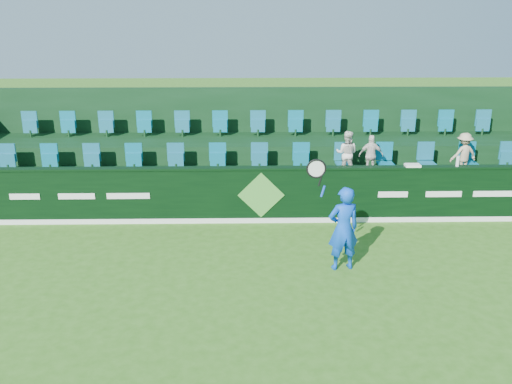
{
  "coord_description": "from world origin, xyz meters",
  "views": [
    {
      "loc": [
        -0.35,
        -8.7,
        5.06
      ],
      "look_at": [
        -0.14,
        2.8,
        1.15
      ],
      "focal_mm": 40.0,
      "sensor_mm": 36.0,
      "label": 1
    }
  ],
  "objects_px": {
    "spectator_left": "(347,153)",
    "spectator_right": "(464,154)",
    "spectator_middle": "(371,155)",
    "drinks_bottle": "(458,161)",
    "tennis_player": "(343,228)",
    "towel": "(413,165)"
  },
  "relations": [
    {
      "from": "spectator_right",
      "to": "spectator_middle",
      "type": "bearing_deg",
      "value": -12.69
    },
    {
      "from": "spectator_right",
      "to": "towel",
      "type": "distance_m",
      "value": 1.96
    },
    {
      "from": "spectator_middle",
      "to": "towel",
      "type": "bearing_deg",
      "value": 128.04
    },
    {
      "from": "spectator_right",
      "to": "drinks_bottle",
      "type": "bearing_deg",
      "value": 50.64
    },
    {
      "from": "spectator_left",
      "to": "drinks_bottle",
      "type": "relative_size",
      "value": 4.66
    },
    {
      "from": "spectator_left",
      "to": "spectator_right",
      "type": "bearing_deg",
      "value": -160.4
    },
    {
      "from": "spectator_middle",
      "to": "spectator_right",
      "type": "distance_m",
      "value": 2.34
    },
    {
      "from": "spectator_left",
      "to": "spectator_right",
      "type": "relative_size",
      "value": 1.06
    },
    {
      "from": "spectator_right",
      "to": "drinks_bottle",
      "type": "relative_size",
      "value": 4.4
    },
    {
      "from": "spectator_left",
      "to": "spectator_right",
      "type": "height_order",
      "value": "spectator_left"
    },
    {
      "from": "spectator_left",
      "to": "spectator_right",
      "type": "xyz_separation_m",
      "value": [
        2.96,
        0.0,
        -0.03
      ]
    },
    {
      "from": "spectator_middle",
      "to": "drinks_bottle",
      "type": "bearing_deg",
      "value": 152.69
    },
    {
      "from": "spectator_middle",
      "to": "drinks_bottle",
      "type": "distance_m",
      "value": 2.11
    },
    {
      "from": "tennis_player",
      "to": "drinks_bottle",
      "type": "height_order",
      "value": "tennis_player"
    },
    {
      "from": "spectator_left",
      "to": "towel",
      "type": "height_order",
      "value": "spectator_left"
    },
    {
      "from": "spectator_right",
      "to": "spectator_left",
      "type": "bearing_deg",
      "value": -12.69
    },
    {
      "from": "tennis_player",
      "to": "towel",
      "type": "xyz_separation_m",
      "value": [
        2.02,
        2.53,
        0.51
      ]
    },
    {
      "from": "spectator_left",
      "to": "spectator_right",
      "type": "distance_m",
      "value": 2.96
    },
    {
      "from": "spectator_right",
      "to": "tennis_player",
      "type": "bearing_deg",
      "value": 32.52
    },
    {
      "from": "towel",
      "to": "drinks_bottle",
      "type": "xyz_separation_m",
      "value": [
        1.05,
        0.0,
        0.1
      ]
    },
    {
      "from": "tennis_player",
      "to": "spectator_middle",
      "type": "height_order",
      "value": "tennis_player"
    },
    {
      "from": "tennis_player",
      "to": "spectator_left",
      "type": "xyz_separation_m",
      "value": [
        0.66,
        3.65,
        0.51
      ]
    }
  ]
}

